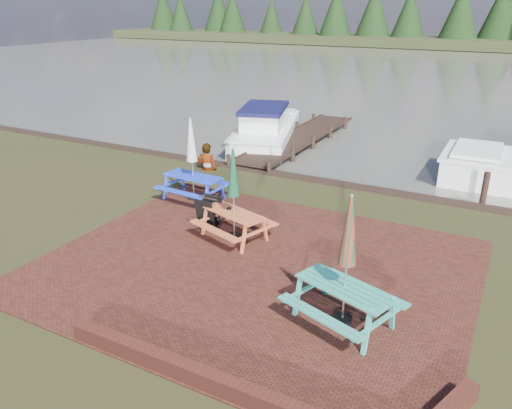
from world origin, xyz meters
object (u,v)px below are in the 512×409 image
at_px(chalkboard, 208,213).
at_px(person, 206,143).
at_px(boat_jetty, 266,130).
at_px(picnic_table_teal, 345,281).
at_px(picnic_table_blue, 193,172).
at_px(jetty, 298,138).
at_px(picnic_table_red, 234,208).

xyz_separation_m(chalkboard, person, (-2.73, 4.08, 0.49)).
bearing_deg(boat_jetty, chalkboard, -89.54).
bearing_deg(chalkboard, person, 126.08).
relative_size(picnic_table_teal, person, 1.31).
xyz_separation_m(picnic_table_blue, jetty, (0.00, 7.56, -0.73)).
distance_m(picnic_table_red, boat_jetty, 9.81).
relative_size(picnic_table_blue, jetty, 0.26).
height_order(boat_jetty, person, person).
xyz_separation_m(picnic_table_blue, person, (-1.20, 2.54, 0.09)).
relative_size(jetty, boat_jetty, 1.36).
relative_size(picnic_table_teal, chalkboard, 2.87).
distance_m(picnic_table_blue, boat_jetty, 7.50).
relative_size(jetty, person, 4.85).
bearing_deg(chalkboard, picnic_table_teal, -25.11).
xyz_separation_m(picnic_table_red, chalkboard, (-0.84, 0.16, -0.36)).
height_order(picnic_table_red, chalkboard, picnic_table_red).
height_order(jetty, boat_jetty, boat_jetty).
xyz_separation_m(jetty, person, (-1.20, -5.02, 0.82)).
height_order(picnic_table_blue, chalkboard, picnic_table_blue).
bearing_deg(boat_jetty, jetty, -9.18).
height_order(picnic_table_red, boat_jetty, picnic_table_red).
bearing_deg(chalkboard, jetty, 101.78).
distance_m(picnic_table_teal, picnic_table_blue, 6.96).
bearing_deg(picnic_table_red, chalkboard, -172.97).
relative_size(picnic_table_red, picnic_table_blue, 0.95).
xyz_separation_m(picnic_table_teal, picnic_table_blue, (-5.85, 3.78, -0.02)).
relative_size(picnic_table_blue, chalkboard, 2.81).
bearing_deg(person, picnic_table_blue, 105.50).
distance_m(picnic_table_red, person, 5.54).
bearing_deg(picnic_table_red, boat_jetty, 130.13).
xyz_separation_m(boat_jetty, person, (0.18, -4.81, 0.58)).
height_order(picnic_table_blue, jetty, picnic_table_blue).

